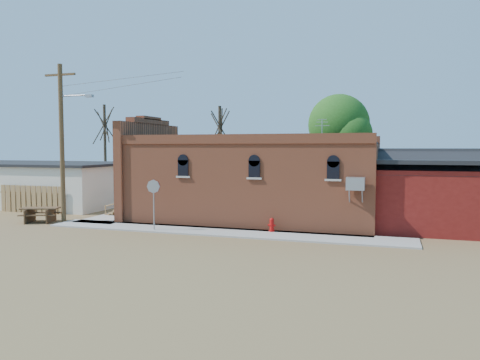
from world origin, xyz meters
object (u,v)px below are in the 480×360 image
(brick_bar, at_px, (249,181))
(stop_sign, at_px, (154,191))
(utility_pole, at_px, (63,139))
(picnic_table, at_px, (40,213))
(trash_barrel, at_px, (121,206))
(fire_hydrant, at_px, (272,225))

(brick_bar, bearing_deg, stop_sign, -124.07)
(brick_bar, height_order, stop_sign, brick_bar)
(utility_pole, xyz_separation_m, picnic_table, (-1.36, -0.38, -4.21))
(brick_bar, relative_size, picnic_table, 6.68)
(utility_pole, relative_size, picnic_table, 3.67)
(stop_sign, relative_size, trash_barrel, 2.82)
(picnic_table, bearing_deg, brick_bar, 1.98)
(fire_hydrant, xyz_separation_m, picnic_table, (-13.52, -0.78, 0.14))
(brick_bar, xyz_separation_m, utility_pole, (-9.79, -4.29, 2.43))
(fire_hydrant, relative_size, stop_sign, 0.27)
(stop_sign, bearing_deg, utility_pole, -172.57)
(brick_bar, distance_m, picnic_table, 12.22)
(brick_bar, bearing_deg, utility_pole, -156.31)
(picnic_table, bearing_deg, stop_sign, -24.85)
(stop_sign, distance_m, picnic_table, 7.78)
(fire_hydrant, bearing_deg, picnic_table, 177.55)
(stop_sign, bearing_deg, fire_hydrant, 28.43)
(utility_pole, relative_size, stop_sign, 3.49)
(trash_barrel, bearing_deg, utility_pole, -110.06)
(fire_hydrant, distance_m, stop_sign, 6.27)
(trash_barrel, height_order, picnic_table, trash_barrel)
(trash_barrel, bearing_deg, picnic_table, -123.32)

